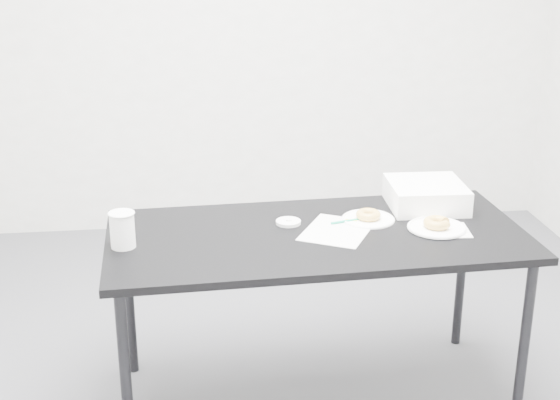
{
  "coord_description": "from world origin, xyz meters",
  "views": [
    {
      "loc": [
        -0.31,
        -2.81,
        1.9
      ],
      "look_at": [
        0.03,
        0.02,
        0.87
      ],
      "focal_mm": 50.0,
      "sensor_mm": 36.0,
      "label": 1
    }
  ],
  "objects": [
    {
      "name": "floor",
      "position": [
        0.0,
        0.0,
        0.0
      ],
      "size": [
        4.0,
        4.0,
        0.0
      ],
      "primitive_type": "plane",
      "color": "#444449",
      "rests_on": "ground"
    },
    {
      "name": "wall_back",
      "position": [
        0.0,
        2.0,
        1.35
      ],
      "size": [
        4.0,
        0.02,
        2.7
      ],
      "primitive_type": "cube",
      "color": "silver",
      "rests_on": "floor"
    },
    {
      "name": "table",
      "position": [
        0.17,
        -0.03,
        0.69
      ],
      "size": [
        1.66,
        0.83,
        0.74
      ],
      "rotation": [
        0.0,
        0.0,
        0.04
      ],
      "color": "black",
      "rests_on": "floor"
    },
    {
      "name": "scorecard",
      "position": [
        0.25,
        -0.02,
        0.74
      ],
      "size": [
        0.35,
        0.38,
        0.0
      ],
      "primitive_type": "cube",
      "rotation": [
        0.0,
        0.0,
        -0.49
      ],
      "color": "white",
      "rests_on": "table"
    },
    {
      "name": "logo_patch",
      "position": [
        0.33,
        0.08,
        0.75
      ],
      "size": [
        0.07,
        0.07,
        0.0
      ],
      "primitive_type": "cube",
      "rotation": [
        0.0,
        0.0,
        -0.49
      ],
      "color": "green",
      "rests_on": "scorecard"
    },
    {
      "name": "pen",
      "position": [
        0.31,
        0.06,
        0.75
      ],
      "size": [
        0.14,
        0.05,
        0.01
      ],
      "primitive_type": "cylinder",
      "rotation": [
        0.0,
        1.57,
        0.26
      ],
      "color": "#0D966C",
      "rests_on": "scorecard"
    },
    {
      "name": "napkin",
      "position": [
        0.69,
        -0.07,
        0.75
      ],
      "size": [
        0.18,
        0.18,
        0.0
      ],
      "primitive_type": "cube",
      "rotation": [
        0.0,
        0.0,
        -0.11
      ],
      "color": "white",
      "rests_on": "table"
    },
    {
      "name": "plate_near",
      "position": [
        0.65,
        -0.05,
        0.75
      ],
      "size": [
        0.23,
        0.23,
        0.01
      ],
      "primitive_type": "cylinder",
      "color": "white",
      "rests_on": "napkin"
    },
    {
      "name": "donut_near",
      "position": [
        0.65,
        -0.05,
        0.77
      ],
      "size": [
        0.13,
        0.13,
        0.04
      ],
      "primitive_type": "torus",
      "rotation": [
        0.0,
        0.0,
        -0.25
      ],
      "color": "gold",
      "rests_on": "plate_near"
    },
    {
      "name": "plate_far",
      "position": [
        0.4,
        0.08,
        0.75
      ],
      "size": [
        0.22,
        0.22,
        0.01
      ],
      "primitive_type": "cylinder",
      "color": "white",
      "rests_on": "table"
    },
    {
      "name": "donut_far",
      "position": [
        0.4,
        0.08,
        0.77
      ],
      "size": [
        0.12,
        0.12,
        0.03
      ],
      "primitive_type": "torus",
      "rotation": [
        0.0,
        0.0,
        0.19
      ],
      "color": "gold",
      "rests_on": "plate_far"
    },
    {
      "name": "coffee_cup",
      "position": [
        -0.57,
        -0.08,
        0.81
      ],
      "size": [
        0.09,
        0.09,
        0.14
      ],
      "primitive_type": "cylinder",
      "color": "white",
      "rests_on": "table"
    },
    {
      "name": "cup_lid",
      "position": [
        0.07,
        0.08,
        0.75
      ],
      "size": [
        0.1,
        0.1,
        0.01
      ],
      "primitive_type": "cylinder",
      "color": "white",
      "rests_on": "table"
    },
    {
      "name": "bakery_box",
      "position": [
        0.68,
        0.21,
        0.8
      ],
      "size": [
        0.32,
        0.32,
        0.1
      ],
      "primitive_type": "cube",
      "rotation": [
        0.0,
        0.0,
        -0.04
      ],
      "color": "white",
      "rests_on": "table"
    }
  ]
}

